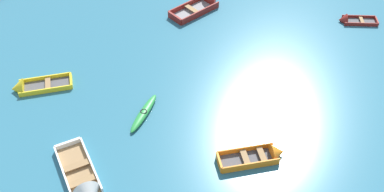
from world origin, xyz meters
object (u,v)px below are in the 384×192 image
object	(u,v)px
rowboat_maroon_distant_center	(349,20)
rowboat_white_back_row_left	(85,187)
rowboat_maroon_near_right	(205,4)
kayak_green_near_camera	(144,113)
rowboat_yellow_outer_right	(28,87)
rowboat_orange_cluster_inner	(264,155)

from	to	relation	value
rowboat_maroon_distant_center	rowboat_white_back_row_left	distance (m)	24.09
rowboat_maroon_near_right	rowboat_white_back_row_left	bearing A→B (deg)	-115.39
kayak_green_near_camera	rowboat_yellow_outer_right	size ratio (longest dim) A/B	0.85
kayak_green_near_camera	rowboat_white_back_row_left	xyz separation A→B (m)	(-3.19, -5.33, 0.03)
kayak_green_near_camera	rowboat_white_back_row_left	bearing A→B (deg)	-120.94
rowboat_yellow_outer_right	rowboat_white_back_row_left	xyz separation A→B (m)	(4.44, -8.35, 0.03)
rowboat_white_back_row_left	kayak_green_near_camera	bearing A→B (deg)	59.06
rowboat_yellow_outer_right	rowboat_white_back_row_left	world-z (taller)	rowboat_white_back_row_left
rowboat_maroon_distant_center	rowboat_orange_cluster_inner	world-z (taller)	rowboat_orange_cluster_inner
rowboat_maroon_distant_center	rowboat_white_back_row_left	bearing A→B (deg)	-143.68
kayak_green_near_camera	rowboat_orange_cluster_inner	bearing A→B (deg)	-30.50
rowboat_maroon_distant_center	rowboat_yellow_outer_right	world-z (taller)	rowboat_yellow_outer_right
kayak_green_near_camera	rowboat_yellow_outer_right	bearing A→B (deg)	158.35
rowboat_orange_cluster_inner	rowboat_maroon_near_right	size ratio (longest dim) A/B	0.86
rowboat_white_back_row_left	rowboat_maroon_near_right	world-z (taller)	rowboat_maroon_near_right
rowboat_yellow_outer_right	rowboat_orange_cluster_inner	bearing A→B (deg)	-25.98
kayak_green_near_camera	rowboat_orange_cluster_inner	distance (m)	7.89
rowboat_orange_cluster_inner	rowboat_maroon_near_right	xyz separation A→B (m)	(-1.71, 16.11, 0.03)
rowboat_orange_cluster_inner	rowboat_yellow_outer_right	bearing A→B (deg)	154.02
kayak_green_near_camera	rowboat_yellow_outer_right	xyz separation A→B (m)	(-7.63, 3.03, 0.01)
rowboat_white_back_row_left	rowboat_yellow_outer_right	bearing A→B (deg)	117.97
rowboat_maroon_distant_center	rowboat_orange_cluster_inner	distance (m)	16.01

